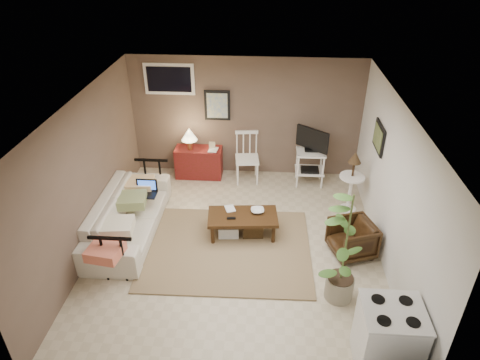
# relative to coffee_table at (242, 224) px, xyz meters

# --- Properties ---
(floor) EXTENTS (5.00, 5.00, 0.00)m
(floor) POSITION_rel_coffee_table_xyz_m (-0.08, -0.32, -0.24)
(floor) COLOR #C1B293
(floor) RESTS_ON ground
(art_back) EXTENTS (0.50, 0.03, 0.60)m
(art_back) POSITION_rel_coffee_table_xyz_m (-0.63, 2.15, 1.21)
(art_back) COLOR black
(art_right) EXTENTS (0.03, 0.60, 0.45)m
(art_right) POSITION_rel_coffee_table_xyz_m (2.15, 0.73, 1.28)
(art_right) COLOR black
(window) EXTENTS (0.96, 0.03, 0.60)m
(window) POSITION_rel_coffee_table_xyz_m (-1.53, 2.15, 1.71)
(window) COLOR white
(rug) EXTENTS (2.66, 2.14, 0.03)m
(rug) POSITION_rel_coffee_table_xyz_m (-0.21, -0.37, -0.22)
(rug) COLOR #816B4B
(rug) RESTS_ON floor
(coffee_table) EXTENTS (1.17, 0.68, 0.43)m
(coffee_table) POSITION_rel_coffee_table_xyz_m (0.00, 0.00, 0.00)
(coffee_table) COLOR #351F0E
(coffee_table) RESTS_ON floor
(sofa) EXTENTS (0.68, 2.33, 0.91)m
(sofa) POSITION_rel_coffee_table_xyz_m (-1.88, -0.03, 0.22)
(sofa) COLOR beige
(sofa) RESTS_ON floor
(sofa_pillows) EXTENTS (0.45, 2.21, 0.16)m
(sofa_pillows) POSITION_rel_coffee_table_xyz_m (-1.82, -0.30, 0.32)
(sofa_pillows) COLOR beige
(sofa_pillows) RESTS_ON sofa
(sofa_end_rails) EXTENTS (0.63, 2.33, 0.78)m
(sofa_end_rails) POSITION_rel_coffee_table_xyz_m (-1.74, -0.03, 0.15)
(sofa_end_rails) COLOR black
(sofa_end_rails) RESTS_ON floor
(laptop) EXTENTS (0.36, 0.26, 0.24)m
(laptop) POSITION_rel_coffee_table_xyz_m (-1.65, 0.37, 0.35)
(laptop) COLOR black
(laptop) RESTS_ON sofa
(red_console) EXTENTS (0.93, 0.41, 1.07)m
(red_console) POSITION_rel_coffee_table_xyz_m (-1.02, 1.91, 0.13)
(red_console) COLOR maroon
(red_console) RESTS_ON floor
(spindle_chair) EXTENTS (0.50, 0.50, 1.00)m
(spindle_chair) POSITION_rel_coffee_table_xyz_m (-0.03, 1.83, 0.23)
(spindle_chair) COLOR white
(spindle_chair) RESTS_ON floor
(tv_stand) EXTENTS (0.58, 0.48, 1.17)m
(tv_stand) POSITION_rel_coffee_table_xyz_m (1.21, 1.78, 0.38)
(tv_stand) COLOR white
(tv_stand) RESTS_ON floor
(side_table) EXTENTS (0.44, 0.44, 1.16)m
(side_table) POSITION_rel_coffee_table_xyz_m (1.86, 0.89, 0.48)
(side_table) COLOR white
(side_table) RESTS_ON floor
(armchair) EXTENTS (0.74, 0.76, 0.63)m
(armchair) POSITION_rel_coffee_table_xyz_m (1.72, -0.34, 0.08)
(armchair) COLOR black
(armchair) RESTS_ON floor
(potted_plant) EXTENTS (0.43, 0.43, 1.70)m
(potted_plant) POSITION_rel_coffee_table_xyz_m (1.42, -1.28, 0.67)
(potted_plant) COLOR gray
(potted_plant) RESTS_ON floor
(stove) EXTENTS (0.68, 0.63, 0.88)m
(stove) POSITION_rel_coffee_table_xyz_m (1.80, -2.31, 0.20)
(stove) COLOR silver
(stove) RESTS_ON floor
(bowl) EXTENTS (0.22, 0.08, 0.21)m
(bowl) POSITION_rel_coffee_table_xyz_m (0.24, 0.11, 0.27)
(bowl) COLOR #351F0E
(bowl) RESTS_ON coffee_table
(book_table) EXTENTS (0.15, 0.06, 0.21)m
(book_table) POSITION_rel_coffee_table_xyz_m (-0.29, 0.14, 0.27)
(book_table) COLOR #351F0E
(book_table) RESTS_ON coffee_table
(book_console) EXTENTS (0.18, 0.04, 0.24)m
(book_console) POSITION_rel_coffee_table_xyz_m (-0.79, 1.87, 0.50)
(book_console) COLOR #351F0E
(book_console) RESTS_ON red_console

